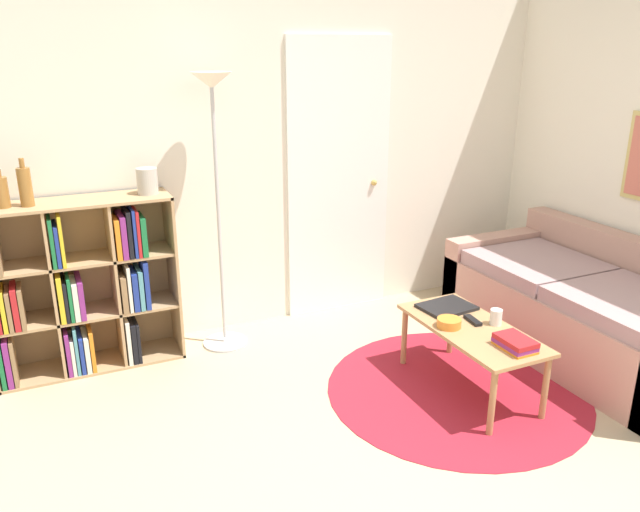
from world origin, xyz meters
TOP-DOWN VIEW (x-y plane):
  - wall_back at (0.02, 2.44)m, footprint 7.32×0.11m
  - rug at (0.60, 0.97)m, footprint 1.56×1.56m
  - bookshelf at (-1.39, 2.23)m, footprint 1.12×0.34m
  - floor_lamp at (-0.49, 2.16)m, footprint 0.31×0.31m
  - couch at (1.73, 1.04)m, footprint 0.94×1.89m
  - coffee_table at (0.66, 0.96)m, footprint 0.44×0.94m
  - laptop at (0.69, 1.24)m, footprint 0.34×0.28m
  - bowl at (0.54, 1.01)m, footprint 0.14×0.14m
  - book_stack_on_table at (0.70, 0.64)m, footprint 0.15×0.22m
  - cup at (0.81, 0.93)m, footprint 0.07×0.07m
  - remote at (0.71, 1.01)m, footprint 0.06×0.15m
  - bottle_middle at (-1.73, 2.22)m, footprint 0.08×0.08m
  - bottle_right at (-1.60, 2.20)m, footprint 0.08×0.08m
  - vase_on_shelf at (-0.91, 2.23)m, footprint 0.13×0.13m

SIDE VIEW (x-z plane):
  - rug at x=0.60m, z-range 0.00..0.01m
  - couch at x=1.73m, z-range -0.09..0.66m
  - coffee_table at x=0.66m, z-range 0.16..0.57m
  - laptop at x=0.69m, z-range 0.41..0.43m
  - remote at x=0.71m, z-range 0.41..0.43m
  - bowl at x=0.54m, z-range 0.41..0.46m
  - book_stack_on_table at x=0.70m, z-range 0.41..0.47m
  - cup at x=0.81m, z-range 0.41..0.51m
  - bookshelf at x=-1.39m, z-range -0.01..1.08m
  - vase_on_shelf at x=-0.91m, z-range 1.09..1.25m
  - bottle_middle at x=-1.73m, z-range 1.07..1.29m
  - bottle_right at x=-1.60m, z-range 1.07..1.35m
  - wall_back at x=0.02m, z-range -0.01..2.59m
  - floor_lamp at x=-0.49m, z-range 0.48..2.31m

